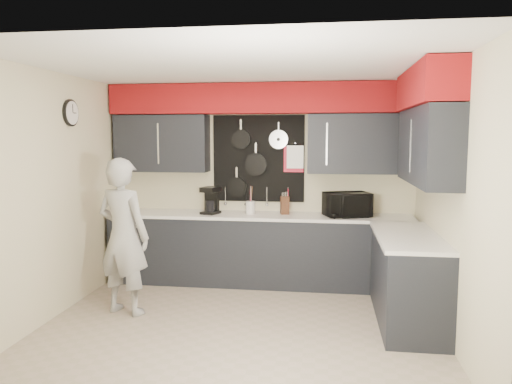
# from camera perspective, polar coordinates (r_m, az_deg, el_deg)

# --- Properties ---
(ground) EXTENTS (4.00, 4.00, 0.00)m
(ground) POSITION_cam_1_polar(r_m,az_deg,el_deg) (5.30, -1.78, -14.89)
(ground) COLOR tan
(ground) RESTS_ON ground
(back_wall_assembly) EXTENTS (4.00, 0.36, 2.60)m
(back_wall_assembly) POSITION_cam_1_polar(r_m,az_deg,el_deg) (6.52, 0.65, 7.17)
(back_wall_assembly) COLOR beige
(back_wall_assembly) RESTS_ON ground
(right_wall_assembly) EXTENTS (0.36, 3.50, 2.60)m
(right_wall_assembly) POSITION_cam_1_polar(r_m,az_deg,el_deg) (5.22, 19.26, 6.26)
(right_wall_assembly) COLOR beige
(right_wall_assembly) RESTS_ON ground
(left_wall_assembly) EXTENTS (0.05, 3.50, 2.60)m
(left_wall_assembly) POSITION_cam_1_polar(r_m,az_deg,el_deg) (5.67, -22.06, -0.02)
(left_wall_assembly) COLOR beige
(left_wall_assembly) RESTS_ON ground
(base_cabinets) EXTENTS (3.95, 2.20, 0.92)m
(base_cabinets) POSITION_cam_1_polar(r_m,az_deg,el_deg) (6.18, 4.54, -7.33)
(base_cabinets) COLOR black
(base_cabinets) RESTS_ON ground
(microwave) EXTENTS (0.64, 0.53, 0.30)m
(microwave) POSITION_cam_1_polar(r_m,az_deg,el_deg) (6.34, 10.34, -1.42)
(microwave) COLOR black
(microwave) RESTS_ON base_cabinets
(knife_block) EXTENTS (0.13, 0.13, 0.23)m
(knife_block) POSITION_cam_1_polar(r_m,az_deg,el_deg) (6.44, 3.30, -1.53)
(knife_block) COLOR #3C1F13
(knife_block) RESTS_ON base_cabinets
(utensil_crock) EXTENTS (0.13, 0.13, 0.16)m
(utensil_crock) POSITION_cam_1_polar(r_m,az_deg,el_deg) (6.47, -0.65, -1.78)
(utensil_crock) COLOR silver
(utensil_crock) RESTS_ON base_cabinets
(coffee_maker) EXTENTS (0.25, 0.29, 0.35)m
(coffee_maker) POSITION_cam_1_polar(r_m,az_deg,el_deg) (6.50, -5.18, -0.88)
(coffee_maker) COLOR black
(coffee_maker) RESTS_ON base_cabinets
(person) EXTENTS (0.71, 0.56, 1.70)m
(person) POSITION_cam_1_polar(r_m,az_deg,el_deg) (5.58, -14.92, -4.92)
(person) COLOR #9B9A98
(person) RESTS_ON ground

